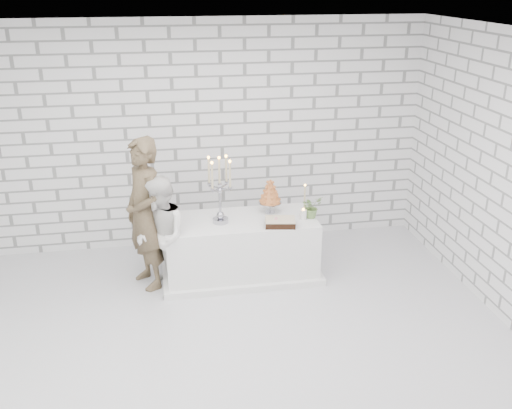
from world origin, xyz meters
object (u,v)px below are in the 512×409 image
object	(u,v)px
bride	(161,237)
croquembouche	(270,196)
groom	(145,214)
candelabra	(220,190)
cake_table	(241,248)

from	to	relation	value
bride	croquembouche	distance (m)	1.41
groom	croquembouche	distance (m)	1.51
candelabra	croquembouche	size ratio (longest dim) A/B	1.85
groom	cake_table	bearing A→B (deg)	65.14
groom	bride	distance (m)	0.35
cake_table	groom	size ratio (longest dim) A/B	0.99
cake_table	groom	bearing A→B (deg)	-179.23
cake_table	candelabra	world-z (taller)	candelabra
cake_table	croquembouche	world-z (taller)	croquembouche
groom	candelabra	world-z (taller)	groom
bride	candelabra	xyz separation A→B (m)	(0.70, 0.19, 0.45)
groom	bride	world-z (taller)	groom
cake_table	candelabra	size ratio (longest dim) A/B	2.21
bride	croquembouche	size ratio (longest dim) A/B	3.20
cake_table	candelabra	bearing A→B (deg)	-168.70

